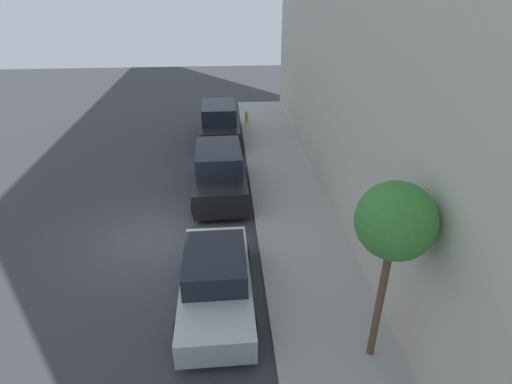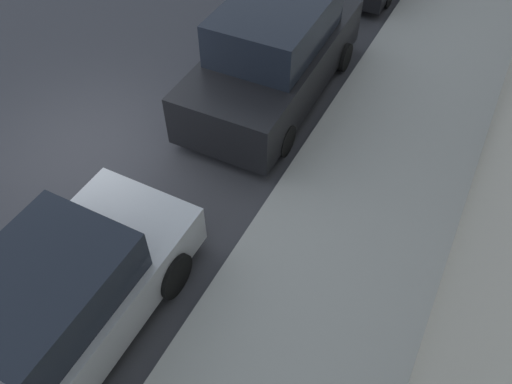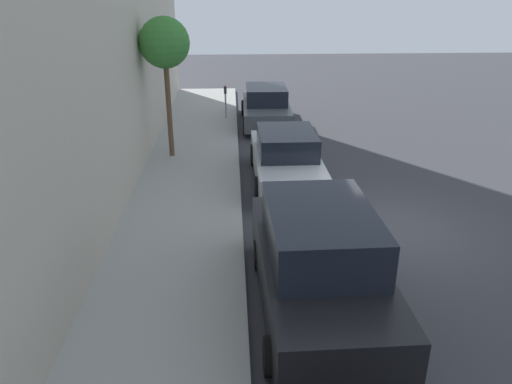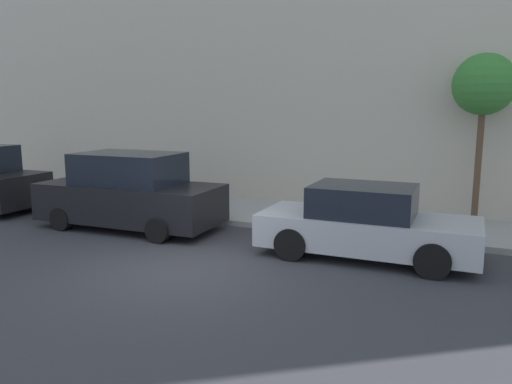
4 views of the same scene
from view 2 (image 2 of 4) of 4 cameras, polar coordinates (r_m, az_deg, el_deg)
ground_plane at (r=9.78m, az=-18.19°, el=4.83°), size 60.00×60.00×0.00m
sidewalk at (r=7.84m, az=10.04°, el=-6.15°), size 2.92×32.00×0.15m
parked_sedan_second at (r=6.88m, az=-22.48°, el=-12.80°), size 1.92×4.51×1.54m
parked_suv_third at (r=10.01m, az=2.13°, el=15.43°), size 2.08×4.85×1.98m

